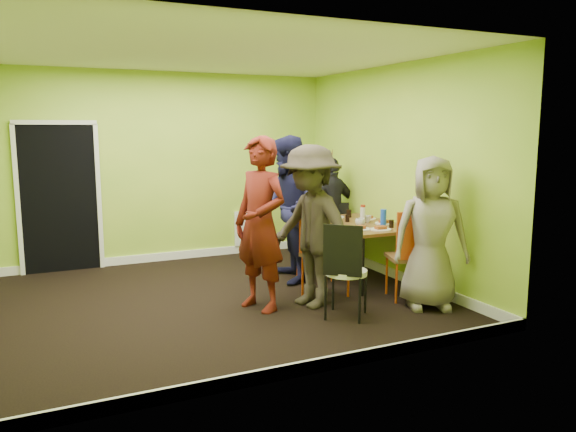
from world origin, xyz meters
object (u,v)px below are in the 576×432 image
at_px(person_left_near, 310,227).
at_px(person_front_end, 431,233).
at_px(chair_left_near, 320,247).
at_px(thermos, 363,215).
at_px(person_back_end, 332,210).
at_px(person_left_far, 288,210).
at_px(chair_back_end, 336,221).
at_px(dining_table, 360,227).
at_px(chair_front_end, 410,250).
at_px(orange_bottle, 347,218).
at_px(person_standing, 260,224).
at_px(chair_bentwood, 345,266).
at_px(easel, 313,201).
at_px(blue_bottle, 383,217).
at_px(chair_left_far, 309,238).

height_order(person_left_near, person_front_end, person_left_near).
bearing_deg(chair_left_near, thermos, 103.10).
distance_m(chair_left_near, person_front_end, 1.26).
distance_m(person_left_near, person_back_end, 2.16).
xyz_separation_m(thermos, person_left_far, (-0.95, 0.29, 0.09)).
relative_size(chair_back_end, person_left_near, 0.50).
height_order(dining_table, person_front_end, person_front_end).
distance_m(chair_front_end, thermos, 1.08).
height_order(orange_bottle, person_standing, person_standing).
distance_m(dining_table, chair_back_end, 0.91).
xyz_separation_m(dining_table, person_left_far, (-0.92, 0.27, 0.25)).
bearing_deg(person_standing, orange_bottle, 93.72).
distance_m(orange_bottle, person_front_end, 1.57).
xyz_separation_m(person_back_end, person_front_end, (-0.08, -2.37, 0.06)).
xyz_separation_m(chair_bentwood, person_left_far, (0.08, 1.58, 0.38)).
xyz_separation_m(dining_table, orange_bottle, (-0.08, 0.20, 0.09)).
relative_size(chair_front_end, person_front_end, 0.63).
xyz_separation_m(person_left_near, person_front_end, (1.17, -0.62, -0.06)).
height_order(dining_table, orange_bottle, orange_bottle).
xyz_separation_m(easel, orange_bottle, (-0.23, -1.45, -0.05)).
distance_m(blue_bottle, person_back_end, 1.27).
bearing_deg(chair_bentwood, person_left_far, 129.30).
height_order(chair_left_near, person_front_end, person_front_end).
height_order(chair_bentwood, person_left_far, person_left_far).
relative_size(person_left_near, person_back_end, 1.15).
distance_m(chair_left_near, chair_back_end, 1.79).
bearing_deg(chair_front_end, dining_table, 108.33).
bearing_deg(chair_left_far, blue_bottle, 65.32).
relative_size(chair_left_far, chair_left_near, 0.91).
distance_m(dining_table, person_back_end, 1.02).
bearing_deg(chair_left_far, chair_left_near, -12.35).
bearing_deg(person_standing, chair_back_end, 106.15).
xyz_separation_m(chair_front_end, person_left_far, (-0.93, 1.34, 0.35)).
distance_m(chair_left_near, person_left_far, 0.89).
distance_m(thermos, blue_bottle, 0.29).
relative_size(chair_back_end, person_standing, 0.47).
xyz_separation_m(chair_bentwood, orange_bottle, (0.92, 1.50, 0.22)).
xyz_separation_m(person_left_near, person_back_end, (1.25, 1.75, -0.12)).
height_order(chair_back_end, person_back_end, person_back_end).
bearing_deg(blue_bottle, chair_left_near, -164.76).
relative_size(chair_bentwood, person_left_far, 0.54).
distance_m(dining_table, chair_left_far, 0.69).
distance_m(easel, person_left_near, 2.71).
distance_m(chair_bentwood, orange_bottle, 1.77).
relative_size(thermos, blue_bottle, 1.03).
distance_m(person_left_near, person_front_end, 1.33).
distance_m(chair_back_end, person_standing, 2.39).
relative_size(person_standing, person_left_near, 1.05).
height_order(easel, thermos, easel).
bearing_deg(person_front_end, chair_bentwood, -158.86).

